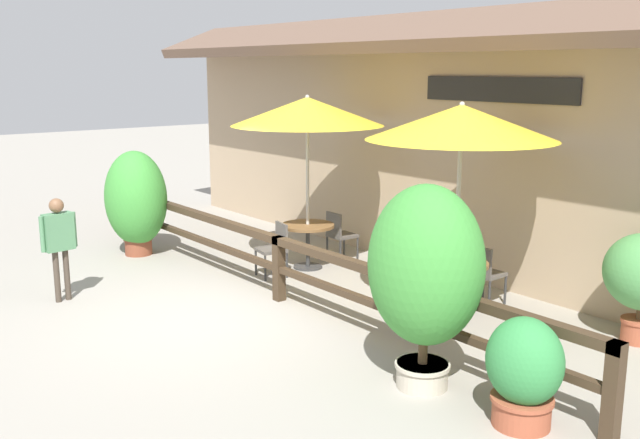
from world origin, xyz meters
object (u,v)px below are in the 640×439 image
Objects in this scene: chair_near_wallside at (339,233)px; pedestrian at (59,236)px; potted_plant_broad_leaf at (136,200)px; dining_table_middle at (455,273)px; patio_umbrella_near at (307,112)px; patio_umbrella_middle at (461,123)px; chair_middle_streetside at (424,291)px; potted_plant_entrance_palm at (426,269)px; chair_near_streetside at (275,247)px; dining_table_near at (308,233)px; chair_middle_wallside at (484,271)px; potted_plant_tall_tropical at (524,370)px.

chair_near_wallside is 4.65m from pedestrian.
potted_plant_broad_leaf is (-2.61, -2.56, 0.51)m from chair_near_wallside.
patio_umbrella_near is at bearing -178.16° from dining_table_middle.
patio_umbrella_middle reaches higher than chair_middle_streetside.
patio_umbrella_near is 1.33× the size of potted_plant_entrance_palm.
potted_plant_entrance_palm is 1.44× the size of pedestrian.
chair_near_streetside is 1.00× the size of chair_middle_streetside.
potted_plant_broad_leaf reaches higher than pedestrian.
patio_umbrella_near is 2.02m from dining_table_near.
patio_umbrella_middle is 2.02m from dining_table_middle.
dining_table_middle is (0.00, -0.00, -2.02)m from patio_umbrella_middle.
chair_middle_streetside is (3.13, 0.14, 0.00)m from chair_near_streetside.
patio_umbrella_near is 3.87m from chair_middle_streetside.
dining_table_near is at bearing 11.89° from chair_middle_wallside.
patio_umbrella_middle reaches higher than potted_plant_tall_tropical.
patio_umbrella_middle is at bearing 142.61° from potted_plant_tall_tropical.
potted_plant_broad_leaf is (-5.74, -1.95, -1.62)m from patio_umbrella_middle.
chair_near_wallside is 3.84m from patio_umbrella_middle.
chair_near_streetside is 2.95m from potted_plant_broad_leaf.
dining_table_middle is 0.68m from chair_middle_wallside.
potted_plant_tall_tropical is (5.55, -1.76, -0.05)m from dining_table_near.
pedestrian is (-4.02, -3.26, 0.48)m from chair_middle_streetside.
patio_umbrella_near is 2.24m from chair_near_wallside.
chair_near_wallside is 1.00× the size of chair_middle_streetside.
potted_plant_tall_tropical is at bearing 158.45° from chair_near_wallside.
potted_plant_entrance_palm reaches higher than potted_plant_broad_leaf.
potted_plant_broad_leaf is (-5.80, -1.28, 0.51)m from chair_middle_streetside.
dining_table_near is 3.23m from chair_middle_streetside.
chair_near_wallside is 3.19m from dining_table_middle.
chair_middle_wallside is 6.08m from pedestrian.
chair_middle_wallside is at bearing 14.08° from dining_table_near.
patio_umbrella_middle reaches higher than chair_near_wallside.
chair_near_streetside is 3.18m from dining_table_middle.
dining_table_near is at bearing -178.16° from patio_umbrella_middle.
potted_plant_broad_leaf reaches higher than potted_plant_tall_tropical.
potted_plant_entrance_palm is at bearing 104.71° from pedestrian.
chair_near_wallside is (-0.01, 0.71, -0.11)m from dining_table_near.
patio_umbrella_middle is 1.53× the size of potted_plant_broad_leaf.
pedestrian reaches higher than potted_plant_tall_tropical.
chair_near_streetside is at bearing -176.89° from chair_middle_streetside.
potted_plant_tall_tropical is (2.43, -1.86, -2.07)m from patio_umbrella_middle.
chair_middle_wallside is at bearing 93.11° from patio_umbrella_middle.
dining_table_middle is (3.07, 0.81, 0.11)m from chair_near_streetside.
chair_near_streetside is 0.81× the size of potted_plant_tall_tropical.
potted_plant_entrance_palm is (1.21, -1.30, 0.80)m from chair_middle_streetside.
dining_table_near is 1.02× the size of chair_middle_wallside.
chair_middle_wallside is 6.30m from potted_plant_broad_leaf.
chair_middle_streetside is 1.95m from potted_plant_entrance_palm.
dining_table_near is 0.83× the size of potted_plant_tall_tropical.
potted_plant_tall_tropical is (2.47, -2.53, 0.06)m from chair_middle_wallside.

